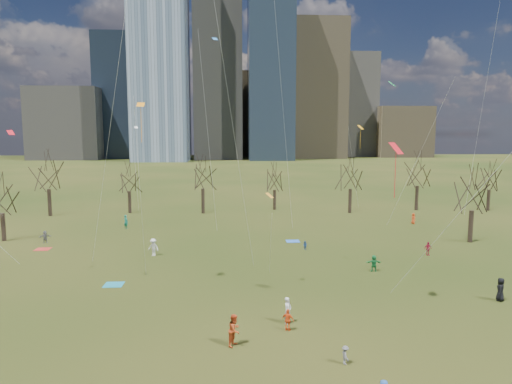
{
  "coord_description": "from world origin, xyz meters",
  "views": [
    {
      "loc": [
        -2.69,
        -33.73,
        12.82
      ],
      "look_at": [
        0.0,
        12.0,
        7.0
      ],
      "focal_mm": 32.0,
      "sensor_mm": 36.0,
      "label": 1
    }
  ],
  "objects": [
    {
      "name": "person_12",
      "position": [
        23.69,
        29.32,
        0.78
      ],
      "size": [
        0.66,
        0.86,
        1.56
      ],
      "primitive_type": "imported",
      "rotation": [
        0.0,
        0.0,
        1.82
      ],
      "color": "#DE4618",
      "rests_on": "ground"
    },
    {
      "name": "blanket_teal",
      "position": [
        -12.66,
        4.66,
        0.01
      ],
      "size": [
        1.6,
        1.5,
        0.03
      ],
      "primitive_type": "cube",
      "color": "teal",
      "rests_on": "ground"
    },
    {
      "name": "person_9",
      "position": [
        -10.8,
        14.01,
        0.93
      ],
      "size": [
        1.38,
        1.12,
        1.86
      ],
      "primitive_type": "imported",
      "rotation": [
        0.0,
        0.0,
        5.86
      ],
      "color": "white",
      "rests_on": "ground"
    },
    {
      "name": "kites_airborne",
      "position": [
        1.17,
        12.48,
        14.09
      ],
      "size": [
        61.91,
        45.6,
        35.65
      ],
      "color": "orange",
      "rests_on": "ground"
    },
    {
      "name": "person_5",
      "position": [
        10.82,
        7.16,
        0.79
      ],
      "size": [
        1.47,
        0.51,
        1.57
      ],
      "primitive_type": "imported",
      "rotation": [
        0.0,
        0.0,
        3.11
      ],
      "color": "#1C7F3D",
      "rests_on": "ground"
    },
    {
      "name": "person_1",
      "position": [
        1.22,
        -4.18,
        0.92
      ],
      "size": [
        0.76,
        0.8,
        1.83
      ],
      "primitive_type": "imported",
      "rotation": [
        0.0,
        0.0,
        0.91
      ],
      "color": "silver",
      "rests_on": "ground"
    },
    {
      "name": "person_8",
      "position": [
        5.69,
        15.5,
        0.49
      ],
      "size": [
        0.58,
        0.61,
        0.99
      ],
      "primitive_type": "imported",
      "rotation": [
        0.0,
        0.0,
        5.3
      ],
      "color": "#224693",
      "rests_on": "ground"
    },
    {
      "name": "blanket_crimson",
      "position": [
        -23.66,
        17.46,
        0.01
      ],
      "size": [
        1.6,
        1.5,
        0.03
      ],
      "primitive_type": "cube",
      "color": "#B52C24",
      "rests_on": "ground"
    },
    {
      "name": "blanket_navy",
      "position": [
        4.89,
        19.65,
        0.01
      ],
      "size": [
        1.6,
        1.5,
        0.03
      ],
      "primitive_type": "cube",
      "color": "blue",
      "rests_on": "ground"
    },
    {
      "name": "downtown_skyline",
      "position": [
        -2.43,
        210.64,
        39.01
      ],
      "size": [
        212.5,
        78.0,
        118.0
      ],
      "color": "slate",
      "rests_on": "ground"
    },
    {
      "name": "person_4",
      "position": [
        1.08,
        -5.34,
        0.73
      ],
      "size": [
        0.92,
        0.75,
        1.46
      ],
      "primitive_type": "imported",
      "rotation": [
        0.0,
        0.0,
        2.6
      ],
      "color": "#F2561A",
      "rests_on": "ground"
    },
    {
      "name": "person_6",
      "position": [
        18.18,
        -0.93,
        0.91
      ],
      "size": [
        0.94,
        1.06,
        1.83
      ],
      "primitive_type": "imported",
      "rotation": [
        0.0,
        0.0,
        4.2
      ],
      "color": "black",
      "rests_on": "ground"
    },
    {
      "name": "person_3",
      "position": [
        3.73,
        -9.9,
        0.54
      ],
      "size": [
        0.49,
        0.74,
        1.07
      ],
      "primitive_type": "imported",
      "rotation": [
        0.0,
        0.0,
        1.71
      ],
      "color": "slate",
      "rests_on": "ground"
    },
    {
      "name": "person_10",
      "position": [
        18.38,
        12.48,
        0.72
      ],
      "size": [
        0.88,
        0.44,
        1.44
      ],
      "primitive_type": "imported",
      "rotation": [
        0.0,
        0.0,
        0.11
      ],
      "color": "#A31734",
      "rests_on": "ground"
    },
    {
      "name": "person_11",
      "position": [
        -24.56,
        20.54,
        0.73
      ],
      "size": [
        1.42,
        0.95,
        1.46
      ],
      "primitive_type": "imported",
      "rotation": [
        0.0,
        0.0,
        0.42
      ],
      "color": "slate",
      "rests_on": "ground"
    },
    {
      "name": "ground",
      "position": [
        0.0,
        0.0,
        0.0
      ],
      "size": [
        500.0,
        500.0,
        0.0
      ],
      "primitive_type": "plane",
      "color": "black",
      "rests_on": "ground"
    },
    {
      "name": "person_13",
      "position": [
        -16.86,
        28.43,
        0.94
      ],
      "size": [
        0.82,
        0.76,
        1.89
      ],
      "primitive_type": "imported",
      "rotation": [
        0.0,
        0.0,
        2.54
      ],
      "color": "#1C806B",
      "rests_on": "ground"
    },
    {
      "name": "person_2",
      "position": [
        -2.44,
        -7.26,
        0.99
      ],
      "size": [
        1.11,
        1.2,
        1.98
      ],
      "primitive_type": "imported",
      "rotation": [
        0.0,
        0.0,
        1.1
      ],
      "color": "#BA421A",
      "rests_on": "ground"
    },
    {
      "name": "bare_tree_row",
      "position": [
        -0.09,
        37.22,
        6.12
      ],
      "size": [
        113.04,
        29.8,
        9.5
      ],
      "color": "black",
      "rests_on": "ground"
    }
  ]
}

